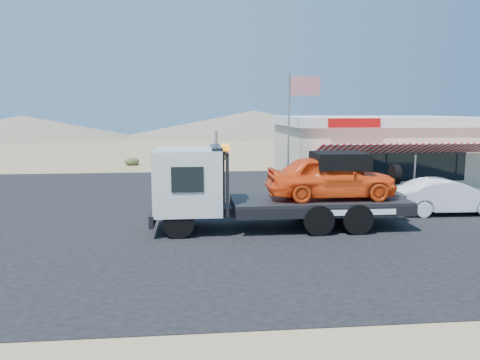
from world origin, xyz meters
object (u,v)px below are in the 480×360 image
at_px(flagpole, 293,121).
at_px(jerky_store, 370,150).
at_px(tow_truck, 274,184).
at_px(white_sedan, 448,196).

bearing_deg(flagpole, jerky_store, 38.79).
bearing_deg(tow_truck, flagpole, 71.16).
distance_m(white_sedan, flagpole, 7.55).
bearing_deg(jerky_store, white_sedan, -88.95).
relative_size(tow_truck, jerky_store, 0.88).
distance_m(tow_truck, jerky_store, 12.48).
height_order(tow_truck, jerky_store, jerky_store).
height_order(tow_truck, white_sedan, tow_truck).
relative_size(white_sedan, flagpole, 0.73).
xyz_separation_m(white_sedan, flagpole, (-5.72, 3.90, 3.02)).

